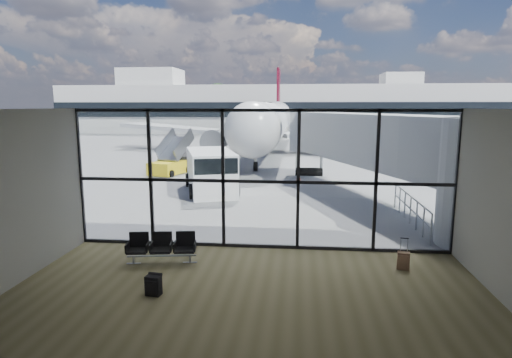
% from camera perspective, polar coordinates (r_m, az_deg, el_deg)
% --- Properties ---
extents(ground, '(220.00, 220.00, 0.00)m').
position_cam_1_polar(ground, '(53.54, 4.45, 4.78)').
color(ground, slate).
rests_on(ground, ground).
extents(lounge_shell, '(12.02, 8.01, 4.51)m').
position_cam_1_polar(lounge_shell, '(8.83, -2.22, -2.85)').
color(lounge_shell, brown).
rests_on(lounge_shell, ground).
extents(glass_curtain_wall, '(12.10, 0.12, 4.50)m').
position_cam_1_polar(glass_curtain_wall, '(13.59, 0.59, -0.13)').
color(glass_curtain_wall, white).
rests_on(glass_curtain_wall, ground).
extents(jet_bridge, '(8.00, 16.50, 4.33)m').
position_cam_1_polar(jet_bridge, '(20.82, 16.00, 4.34)').
color(jet_bridge, '#9EA2A3').
rests_on(jet_bridge, ground).
extents(apron_railing, '(0.06, 5.46, 1.11)m').
position_cam_1_polar(apron_railing, '(17.82, 19.92, -3.36)').
color(apron_railing, gray).
rests_on(apron_railing, ground).
extents(far_terminal, '(80.00, 12.20, 11.00)m').
position_cam_1_polar(far_terminal, '(75.33, 4.44, 9.40)').
color(far_terminal, beige).
rests_on(far_terminal, ground).
extents(tree_0, '(4.95, 4.95, 7.12)m').
position_cam_1_polar(tree_0, '(97.04, -22.98, 8.98)').
color(tree_0, '#382619').
rests_on(tree_0, ground).
extents(tree_1, '(5.61, 5.61, 8.07)m').
position_cam_1_polar(tree_1, '(94.33, -19.77, 9.55)').
color(tree_1, '#382619').
rests_on(tree_1, ground).
extents(tree_2, '(6.27, 6.27, 9.03)m').
position_cam_1_polar(tree_2, '(91.94, -16.36, 10.13)').
color(tree_2, '#382619').
rests_on(tree_2, ground).
extents(tree_3, '(4.95, 4.95, 7.12)m').
position_cam_1_polar(tree_3, '(89.88, -12.72, 9.51)').
color(tree_3, '#382619').
rests_on(tree_3, ground).
extents(tree_4, '(5.61, 5.61, 8.07)m').
position_cam_1_polar(tree_4, '(88.18, -8.98, 10.03)').
color(tree_4, '#382619').
rests_on(tree_4, ground).
extents(tree_5, '(6.27, 6.27, 9.03)m').
position_cam_1_polar(tree_5, '(86.87, -5.09, 10.52)').
color(tree_5, '#382619').
rests_on(tree_5, ground).
extents(seating_row, '(2.00, 0.84, 0.89)m').
position_cam_1_polar(seating_row, '(13.06, -12.43, -8.71)').
color(seating_row, gray).
rests_on(seating_row, ground).
extents(backpack, '(0.39, 0.37, 0.54)m').
position_cam_1_polar(backpack, '(11.00, -13.54, -13.62)').
color(backpack, black).
rests_on(backpack, ground).
extents(suitcase, '(0.37, 0.30, 0.91)m').
position_cam_1_polar(suitcase, '(12.93, 19.05, -10.25)').
color(suitcase, brown).
rests_on(suitcase, ground).
extents(airliner, '(32.58, 37.66, 9.71)m').
position_cam_1_polar(airliner, '(44.47, 1.89, 7.62)').
color(airliner, silver).
rests_on(airliner, ground).
extents(service_van, '(3.69, 5.55, 2.22)m').
position_cam_1_polar(service_van, '(22.95, -6.03, 1.06)').
color(service_van, white).
rests_on(service_van, ground).
extents(belt_loader, '(2.71, 4.29, 1.88)m').
position_cam_1_polar(belt_loader, '(31.72, -9.94, 2.42)').
color(belt_loader, black).
rests_on(belt_loader, ground).
extents(mobile_stairs, '(2.50, 3.76, 2.43)m').
position_cam_1_polar(mobile_stairs, '(29.70, -11.41, 1.79)').
color(mobile_stairs, yellow).
rests_on(mobile_stairs, ground).
extents(traffic_cone_a, '(0.46, 0.46, 0.66)m').
position_cam_1_polar(traffic_cone_a, '(28.98, -4.66, 1.22)').
color(traffic_cone_a, orange).
rests_on(traffic_cone_a, ground).
extents(traffic_cone_b, '(0.40, 0.40, 0.58)m').
position_cam_1_polar(traffic_cone_b, '(25.88, 5.70, 0.10)').
color(traffic_cone_b, '#F13C0C').
rests_on(traffic_cone_b, ground).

